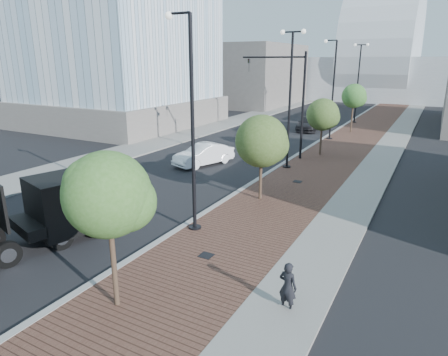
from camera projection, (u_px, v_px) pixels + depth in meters
The scene contains 22 objects.
sidewalk at pixel (371, 132), 41.53m from camera, with size 7.00×140.00×0.12m, color #4C2D23.
concrete_strip at pixel (398, 134), 40.29m from camera, with size 2.40×140.00×0.13m, color slate.
curb at pixel (338, 130), 43.13m from camera, with size 0.30×140.00×0.14m, color gray.
west_sidewalk at pixel (233, 121), 49.10m from camera, with size 4.00×140.00×0.12m, color slate.
white_sedan at pixel (204, 154), 28.59m from camera, with size 1.63×4.68×1.54m, color white.
dark_car_mid at pixel (262, 125), 42.61m from camera, with size 2.22×4.81×1.34m, color black.
dark_car_far at pixel (308, 123), 42.87m from camera, with size 2.10×5.16×1.50m, color black.
pedestrian at pixel (288, 287), 11.79m from camera, with size 0.59×0.39×1.61m, color black.
streetlight_1 at pixel (191, 135), 16.46m from camera, with size 1.44×0.56×9.21m.
streetlight_2 at pixel (290, 100), 26.36m from camera, with size 1.72×0.56×9.28m.
streetlight_3 at pixel (332, 94), 36.64m from camera, with size 1.44×0.56×9.21m.
streetlight_4 at pixel (358, 83), 46.54m from camera, with size 1.72×0.56×9.28m.
traffic_mast at pixel (292, 94), 29.25m from camera, with size 5.09×0.20×8.00m.
tree_0 at pixel (109, 195), 11.09m from camera, with size 2.54×2.51×4.96m.
tree_1 at pixel (263, 141), 20.45m from camera, with size 2.77×2.77×4.69m.
tree_2 at pixel (323, 115), 30.54m from camera, with size 2.54×2.52×4.57m.
tree_3 at pixel (354, 96), 40.48m from camera, with size 2.51×2.48×5.09m.
tower_podium at pixel (121, 111), 47.00m from camera, with size 19.00×19.00×3.00m, color slate.
convention_center at pixel (382, 68), 80.19m from camera, with size 50.00×30.00×50.00m.
commercial_block_nw at pixel (250, 75), 67.71m from camera, with size 14.00×20.00×10.00m, color #625D58.
utility_cover_1 at pixel (206, 255), 15.11m from camera, with size 0.50×0.50×0.02m, color black.
utility_cover_2 at pixel (298, 182), 24.36m from camera, with size 0.50×0.50×0.02m, color black.
Camera 1 is at (9.52, -3.62, 7.33)m, focal length 31.41 mm.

